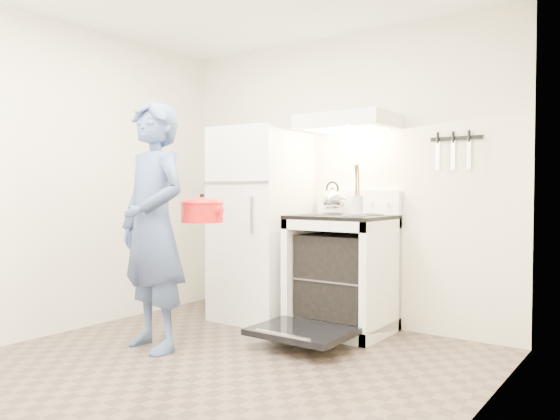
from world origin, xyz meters
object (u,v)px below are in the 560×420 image
object	(u,v)px
person	(153,226)
stove_body	(342,275)
tea_kettle	(332,198)
refrigerator	(261,224)
dutch_oven	(202,213)

from	to	relation	value
person	stove_body	bearing A→B (deg)	64.23
tea_kettle	person	xyz separation A→B (m)	(-0.71, -1.34, -0.19)
refrigerator	person	size ratio (longest dim) A/B	0.95
dutch_oven	stove_body	bearing A→B (deg)	53.76
refrigerator	stove_body	size ratio (longest dim) A/B	1.85
refrigerator	dutch_oven	distance (m)	0.92
refrigerator	dutch_oven	size ratio (longest dim) A/B	4.42
refrigerator	stove_body	distance (m)	0.90
stove_body	tea_kettle	world-z (taller)	tea_kettle
refrigerator	tea_kettle	bearing A→B (deg)	11.99
dutch_oven	person	bearing A→B (deg)	-123.00
person	refrigerator	bearing A→B (deg)	96.77
stove_body	refrigerator	bearing A→B (deg)	-178.23
stove_body	dutch_oven	world-z (taller)	dutch_oven
refrigerator	person	world-z (taller)	person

